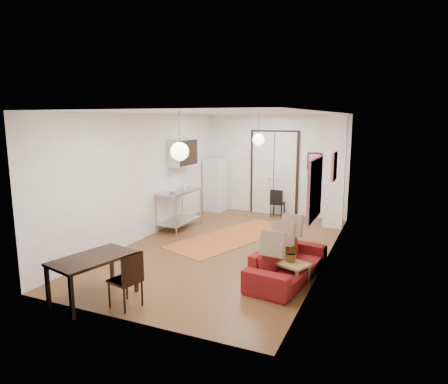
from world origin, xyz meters
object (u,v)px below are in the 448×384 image
at_px(coffee_table, 286,264).
at_px(dining_table, 93,262).
at_px(fridge, 215,185).
at_px(dining_chair_far, 128,273).
at_px(sofa, 288,263).
at_px(dining_chair_near, 128,273).
at_px(black_side_chair, 279,200).
at_px(kitchen_counter, 179,203).

bearing_deg(coffee_table, dining_table, -143.06).
bearing_deg(fridge, coffee_table, -47.21).
bearing_deg(dining_chair_far, sofa, 147.60).
distance_m(dining_chair_near, dining_chair_far, 0.00).
relative_size(dining_table, black_side_chair, 1.71).
xyz_separation_m(dining_chair_far, black_side_chair, (0.54, 6.29, -0.03)).
relative_size(fridge, black_side_chair, 1.98).
relative_size(fridge, dining_table, 1.16).
height_order(coffee_table, black_side_chair, black_side_chair).
distance_m(sofa, fridge, 5.51).
relative_size(sofa, kitchen_counter, 1.53).
bearing_deg(dining_chair_far, kitchen_counter, -147.03).
bearing_deg(sofa, kitchen_counter, 65.95).
relative_size(coffee_table, fridge, 0.56).
relative_size(dining_table, dining_chair_near, 1.61).
relative_size(coffee_table, kitchen_counter, 0.69).
height_order(sofa, dining_table, dining_table).
bearing_deg(black_side_chair, coffee_table, 107.44).
xyz_separation_m(coffee_table, black_side_chair, (-1.41, 4.46, 0.16)).
relative_size(coffee_table, black_side_chair, 1.12).
distance_m(coffee_table, dining_table, 3.20).
height_order(fridge, dining_chair_far, fridge).
distance_m(sofa, dining_table, 3.26).
distance_m(sofa, dining_chair_far, 2.74).
relative_size(fridge, dining_chair_far, 1.87).
bearing_deg(fridge, dining_table, -77.29).
relative_size(coffee_table, dining_table, 0.66).
xyz_separation_m(sofa, dining_chair_near, (-1.96, -1.91, 0.20)).
xyz_separation_m(coffee_table, dining_table, (-2.55, -1.91, 0.31)).
bearing_deg(dining_table, dining_chair_far, 7.91).
bearing_deg(kitchen_counter, black_side_chair, 51.09).
height_order(dining_chair_far, black_side_chair, dining_chair_far).
height_order(coffee_table, dining_chair_far, dining_chair_far).
bearing_deg(dining_chair_far, black_side_chair, -171.48).
height_order(fridge, black_side_chair, fridge).
height_order(sofa, fridge, fridge).
bearing_deg(black_side_chair, dining_chair_far, 85.03).
height_order(sofa, dining_chair_near, dining_chair_near).
bearing_deg(black_side_chair, sofa, 107.91).
relative_size(sofa, dining_chair_near, 2.35).
bearing_deg(black_side_chair, fridge, 2.04).
height_order(coffee_table, fridge, fridge).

